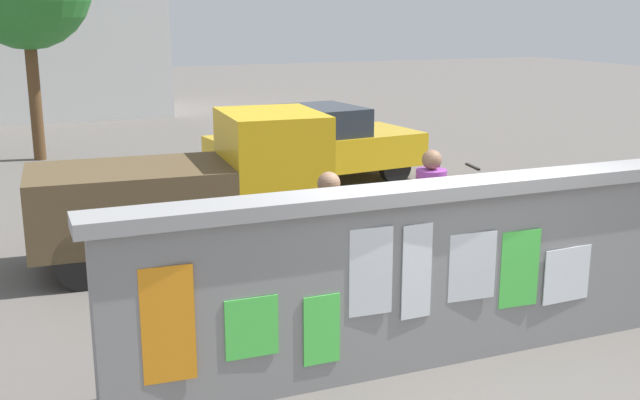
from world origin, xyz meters
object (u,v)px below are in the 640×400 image
object	(u,v)px
motorcycle	(546,227)
bicycle_near	(441,203)
car_parked	(314,144)
person_walking	(329,236)
auto_rickshaw_truck	(196,191)
person_bystander	(430,206)

from	to	relation	value
motorcycle	bicycle_near	xyz separation A→B (m)	(-0.38, 1.90, -0.10)
car_parked	bicycle_near	distance (m)	3.52
car_parked	person_walking	bearing A→B (deg)	-110.51
motorcycle	bicycle_near	size ratio (longest dim) A/B	1.12
car_parked	motorcycle	size ratio (longest dim) A/B	2.09
auto_rickshaw_truck	person_bystander	distance (m)	3.00
car_parked	person_bystander	xyz separation A→B (m)	(-0.86, -5.65, 0.26)
auto_rickshaw_truck	motorcycle	distance (m)	4.42
auto_rickshaw_truck	car_parked	distance (m)	4.69
person_walking	person_bystander	world-z (taller)	same
auto_rickshaw_truck	motorcycle	xyz separation A→B (m)	(4.02, -1.77, -0.44)
person_walking	person_bystander	size ratio (longest dim) A/B	1.00
auto_rickshaw_truck	person_walking	xyz separation A→B (m)	(0.66, -2.73, 0.09)
auto_rickshaw_truck	bicycle_near	xyz separation A→B (m)	(3.65, 0.13, -0.54)
auto_rickshaw_truck	car_parked	size ratio (longest dim) A/B	0.93
car_parked	motorcycle	distance (m)	5.44
person_bystander	auto_rickshaw_truck	bearing A→B (deg)	136.10
bicycle_near	person_walking	size ratio (longest dim) A/B	1.05
auto_rickshaw_truck	bicycle_near	world-z (taller)	auto_rickshaw_truck
person_walking	person_bystander	bearing A→B (deg)	23.58
auto_rickshaw_truck	person_bystander	size ratio (longest dim) A/B	2.27
person_bystander	motorcycle	bearing A→B (deg)	9.47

